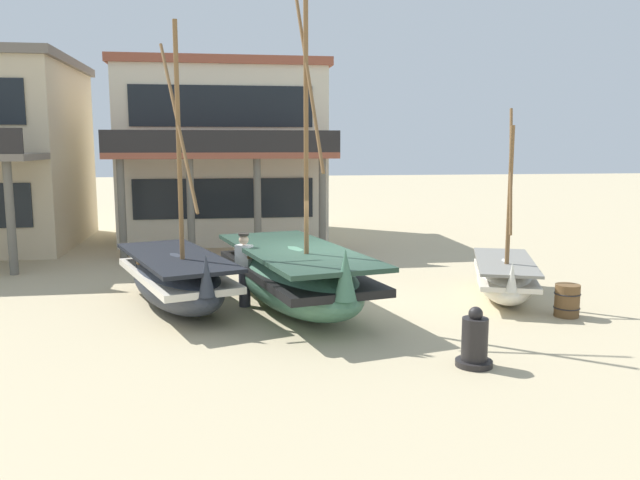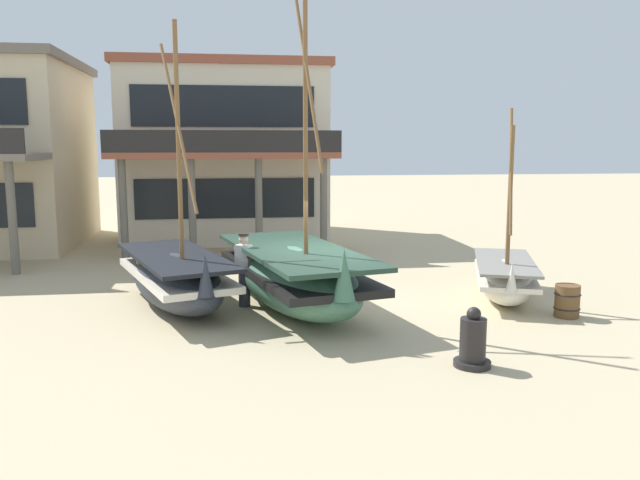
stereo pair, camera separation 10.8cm
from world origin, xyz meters
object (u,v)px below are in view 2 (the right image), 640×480
Objects in this scene: fishing_boat_far_right at (176,278)px; harbor_building_main at (225,152)px; wooden_barrel at (567,301)px; capstan_winch at (473,343)px; fishing_boat_near_left at (505,277)px; fishing_boat_centre_large at (295,275)px; fisherman_by_hull at (244,270)px.

harbor_building_main reaches higher than fishing_boat_far_right.
fishing_boat_far_right is at bearing 166.29° from wooden_barrel.
harbor_building_main reaches higher than capstan_winch.
fishing_boat_near_left is 13.61m from harbor_building_main.
fishing_boat_centre_large is (-5.05, -0.22, 0.24)m from fishing_boat_near_left.
fishing_boat_near_left is 0.59× the size of fishing_boat_centre_large.
wooden_barrel is (8.34, -2.03, -0.33)m from fishing_boat_far_right.
harbor_building_main is at bearing 118.55° from wooden_barrel.
fishing_boat_centre_large is 2.71m from fishing_boat_far_right.
fisherman_by_hull is 1.66× the size of capstan_winch.
harbor_building_main reaches higher than fisherman_by_hull.
wooden_barrel is (6.82, -1.90, -0.48)m from fisherman_by_hull.
fishing_boat_far_right is at bearing 168.82° from fishing_boat_centre_large.
fishing_boat_far_right is at bearing 137.89° from capstan_winch.
capstan_winch is at bearing -119.91° from fishing_boat_near_left.
harbor_building_main reaches higher than fishing_boat_near_left.
wooden_barrel is (0.64, -1.73, -0.18)m from fishing_boat_near_left.
fishing_boat_centre_large reaches higher than fishing_boat_far_right.
capstan_winch is at bearing -42.11° from fishing_boat_far_right.
fisherman_by_hull is 5.85m from capstan_winch.
fishing_boat_near_left is 0.54× the size of harbor_building_main.
fishing_boat_far_right is 6.10× the size of capstan_winch.
capstan_winch is (-2.52, -4.38, -0.12)m from fishing_boat_near_left.
fishing_boat_centre_large is at bearing -11.18° from fishing_boat_far_right.
fishing_boat_far_right reaches higher than capstan_winch.
fisherman_by_hull is at bearing 164.43° from wooden_barrel.
fishing_boat_near_left is 5.06m from fishing_boat_centre_large.
harbor_building_main is (-6.59, 11.57, 2.84)m from fishing_boat_near_left.
fishing_boat_near_left is 1.85m from wooden_barrel.
fishing_boat_far_right is 0.74× the size of harbor_building_main.
fishing_boat_near_left is at bearing 60.09° from capstan_winch.
fishing_boat_near_left is 4.42× the size of capstan_winch.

